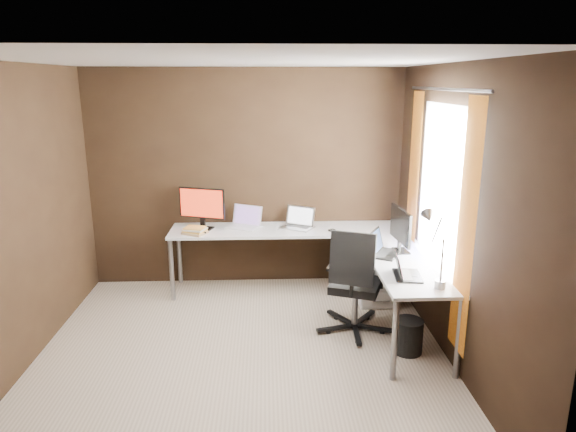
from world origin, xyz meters
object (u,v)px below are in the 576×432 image
at_px(laptop_black_big, 381,249).
at_px(office_chair, 354,302).
at_px(laptop_black_small, 404,271).
at_px(laptop_silver, 298,223).
at_px(monitor_right, 401,228).
at_px(desk_lamp, 433,238).
at_px(book_stack, 195,231).
at_px(laptop_white, 245,223).
at_px(wastebasket, 408,336).
at_px(drawer_pedestal, 377,274).
at_px(monitor_left, 202,206).

bearing_deg(laptop_black_big, office_chair, 147.29).
relative_size(laptop_black_big, office_chair, 0.40).
bearing_deg(laptop_black_small, laptop_silver, 34.06).
bearing_deg(monitor_right, desk_lamp, 177.24).
bearing_deg(desk_lamp, book_stack, 160.70).
distance_m(laptop_white, office_chair, 1.65).
distance_m(book_stack, office_chair, 1.91).
relative_size(laptop_silver, desk_lamp, 0.66).
bearing_deg(book_stack, laptop_black_big, -22.00).
relative_size(monitor_right, laptop_black_small, 1.55).
distance_m(laptop_silver, wastebasket, 1.87).
distance_m(monitor_right, laptop_silver, 1.32).
height_order(monitor_right, laptop_silver, monitor_right).
distance_m(laptop_white, laptop_black_big, 1.68).
bearing_deg(monitor_right, laptop_black_big, 103.46).
xyz_separation_m(laptop_silver, office_chair, (0.47, -1.11, -0.48)).
relative_size(drawer_pedestal, laptop_white, 1.37).
bearing_deg(book_stack, office_chair, -29.37).
height_order(laptop_silver, desk_lamp, desk_lamp).
distance_m(monitor_left, book_stack, 0.31).
bearing_deg(laptop_silver, book_stack, -140.33).
xyz_separation_m(drawer_pedestal, laptop_black_small, (-0.03, -1.16, 0.48)).
xyz_separation_m(laptop_black_small, desk_lamp, (0.16, -0.20, 0.36)).
bearing_deg(drawer_pedestal, desk_lamp, -84.66).
height_order(drawer_pedestal, wastebasket, drawer_pedestal).
height_order(laptop_white, book_stack, laptop_white).
height_order(drawer_pedestal, office_chair, office_chair).
distance_m(monitor_left, monitor_right, 2.21).
height_order(monitor_left, laptop_silver, monitor_left).
height_order(drawer_pedestal, laptop_black_big, laptop_black_big).
relative_size(laptop_black_small, desk_lamp, 0.53).
height_order(monitor_left, wastebasket, monitor_left).
relative_size(desk_lamp, wastebasket, 2.10).
height_order(laptop_white, office_chair, office_chair).
bearing_deg(wastebasket, laptop_black_big, 104.34).
height_order(monitor_left, laptop_white, monitor_left).
xyz_separation_m(drawer_pedestal, laptop_silver, (-0.84, 0.40, 0.48)).
relative_size(monitor_right, book_stack, 1.76).
relative_size(monitor_right, laptop_black_big, 1.25).
relative_size(drawer_pedestal, book_stack, 2.00).
xyz_separation_m(monitor_right, book_stack, (-2.08, 0.70, -0.21)).
height_order(monitor_left, book_stack, monitor_left).
distance_m(monitor_right, wastebasket, 1.03).
relative_size(laptop_silver, office_chair, 0.41).
bearing_deg(laptop_black_big, laptop_white, 81.97).
bearing_deg(wastebasket, drawer_pedestal, 92.31).
bearing_deg(wastebasket, monitor_right, 85.41).
distance_m(monitor_left, desk_lamp, 2.70).
relative_size(monitor_right, desk_lamp, 0.82).
relative_size(laptop_white, desk_lamp, 0.68).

